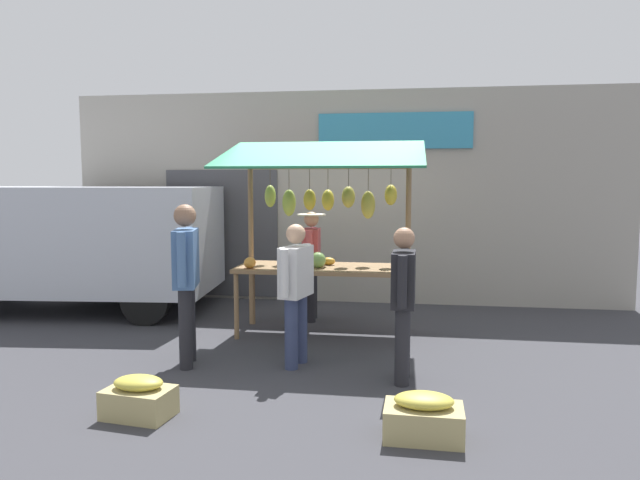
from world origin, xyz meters
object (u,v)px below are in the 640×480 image
Objects in this scene: shopper_with_shopping_bag at (403,295)px; produce_crate_side at (424,418)px; market_stall at (324,214)px; shopper_with_ponytail at (186,272)px; produce_crate_near at (139,398)px; parked_van at (57,237)px; shopper_in_striped_shirt at (296,286)px; vendor_with_sunhat at (311,257)px.

shopper_with_shopping_bag reaches higher than produce_crate_side.
shopper_with_ponytail is at bearing 50.65° from market_stall.
produce_crate_near is 0.98× the size of produce_crate_side.
produce_crate_side is at bearing 140.12° from parked_van.
parked_van reaches higher than produce_crate_side.
shopper_with_shopping_bag is 0.33× the size of parked_van.
shopper_in_striped_shirt is 2.00m from produce_crate_near.
produce_crate_side is (-5.41, 3.75, -0.96)m from parked_van.
parked_van reaches higher than shopper_in_striped_shirt.
shopper_with_shopping_bag is (-1.03, 1.70, -0.68)m from market_stall.
produce_crate_side is at bearing -127.86° from shopper_in_striped_shirt.
shopper_with_ponytail is at bearing -30.81° from produce_crate_side.
shopper_with_shopping_bag is 2.55× the size of produce_crate_near.
shopper_with_shopping_bag is at bearing -82.16° from produce_crate_side.
shopper_in_striped_shirt is at bearing -96.24° from shopper_with_ponytail.
parked_van reaches higher than produce_crate_near.
shopper_with_shopping_bag is 1.00× the size of shopper_in_striped_shirt.
vendor_with_sunhat is 2.58× the size of produce_crate_near.
market_stall is at bearing -68.02° from produce_crate_side.
shopper_in_striped_shirt reaches higher than produce_crate_near.
shopper_with_shopping_bag is 2.29m from shopper_with_ponytail.
produce_crate_near is (0.86, 3.63, -0.74)m from vendor_with_sunhat.
shopper_in_striped_shirt is (0.10, 1.37, -0.68)m from market_stall.
market_stall reaches higher than shopper_with_ponytail.
parked_van reaches higher than shopper_with_ponytail.
market_stall is at bearing -53.12° from shopper_with_ponytail.
parked_van is 7.46× the size of produce_crate_side.
shopper_in_striped_shirt is (-0.18, 2.07, -0.03)m from vendor_with_sunhat.
vendor_with_sunhat is 2.43m from shopper_with_ponytail.
shopper_with_shopping_bag reaches higher than produce_crate_near.
shopper_with_ponytail is 0.38× the size of parked_van.
vendor_with_sunhat is 3.80m from produce_crate_near.
market_stall is 3.44m from produce_crate_near.
produce_crate_side is (-2.34, 0.06, 0.00)m from produce_crate_near.
vendor_with_sunhat is 1.01× the size of shopper_in_striped_shirt.
produce_crate_near is 2.34m from produce_crate_side.
shopper_with_ponytail is (1.15, 0.15, 0.15)m from shopper_in_striped_shirt.
market_stall is 1.62× the size of vendor_with_sunhat.
shopper_with_shopping_bag is 2.59m from produce_crate_near.
shopper_with_ponytail is at bearing 110.79° from shopper_in_striped_shirt.
market_stall is 2.10m from shopper_with_shopping_bag.
parked_van is at bearing 75.79° from shopper_in_striped_shirt.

